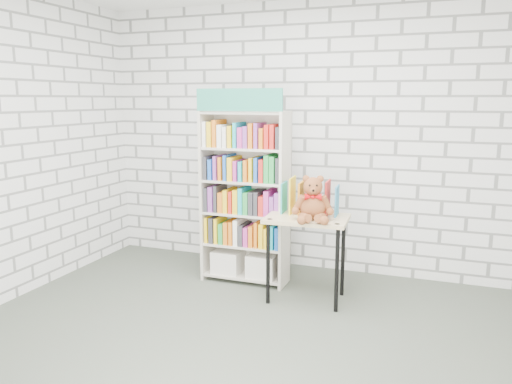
% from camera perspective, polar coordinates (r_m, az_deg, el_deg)
% --- Properties ---
extents(ground, '(4.50, 4.50, 0.00)m').
position_cam_1_polar(ground, '(3.85, -2.73, -17.45)').
color(ground, '#434A3E').
rests_on(ground, ground).
extents(room_shell, '(4.52, 4.02, 2.81)m').
position_cam_1_polar(room_shell, '(3.40, -3.00, 10.19)').
color(room_shell, silver).
rests_on(room_shell, ground).
extents(bookshelf, '(0.85, 0.33, 1.90)m').
position_cam_1_polar(bookshelf, '(4.90, -1.22, -0.46)').
color(bookshelf, beige).
rests_on(bookshelf, ground).
extents(display_table, '(0.75, 0.54, 0.78)m').
position_cam_1_polar(display_table, '(4.49, 5.83, -4.18)').
color(display_table, tan).
rests_on(display_table, ground).
extents(table_books, '(0.51, 0.25, 0.30)m').
position_cam_1_polar(table_books, '(4.55, 6.18, -0.66)').
color(table_books, teal).
rests_on(table_books, display_table).
extents(teddy_bear, '(0.35, 0.35, 0.39)m').
position_cam_1_polar(teddy_bear, '(4.31, 6.50, -1.21)').
color(teddy_bear, brown).
rests_on(teddy_bear, display_table).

